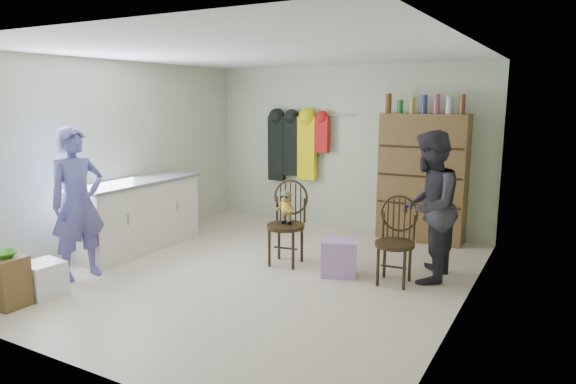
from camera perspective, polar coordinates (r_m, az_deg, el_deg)
The scene contains 13 objects.
ground_plane at distance 6.09m, azimuth -3.01°, elevation -8.91°, with size 5.00×5.00×0.00m, color beige.
room_walls at distance 6.22m, azimuth -0.53°, elevation 6.40°, with size 5.00×5.00×5.00m.
counter at distance 7.16m, azimuth -16.40°, elevation -2.45°, with size 0.64×1.86×0.94m.
stool at distance 5.77m, azimuth -28.73°, elevation -8.72°, with size 0.35×0.30×0.50m, color brown.
bowl at distance 5.69m, azimuth -28.97°, elevation -6.08°, with size 0.22×0.22×0.05m, color green.
plastic_tub at distance 5.94m, azimuth -25.51°, elevation -8.68°, with size 0.37×0.35×0.35m, color white.
chair_front at distance 6.26m, azimuth -0.09°, elevation -2.71°, with size 0.52×0.52×1.03m.
chair_far at distance 5.76m, azimuth 11.93°, elevation -4.90°, with size 0.46×0.46×0.96m.
striped_bag at distance 5.96m, azimuth 5.69°, elevation -7.28°, with size 0.40×0.31×0.42m, color pink.
person_left at distance 6.19m, azimuth -22.34°, elevation -1.19°, with size 0.62×0.41×1.71m, color #57559C.
person_right at distance 5.84m, azimuth 15.34°, elevation -1.60°, with size 0.81×0.63×1.68m, color #2D2B33.
dresser at distance 7.47m, azimuth 14.71°, elevation 1.61°, with size 1.20×0.39×2.07m.
coat_rack at distance 8.26m, azimuth 0.85°, elevation 5.13°, with size 1.42×0.12×1.09m.
Camera 1 is at (3.07, -4.86, 2.03)m, focal length 32.00 mm.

